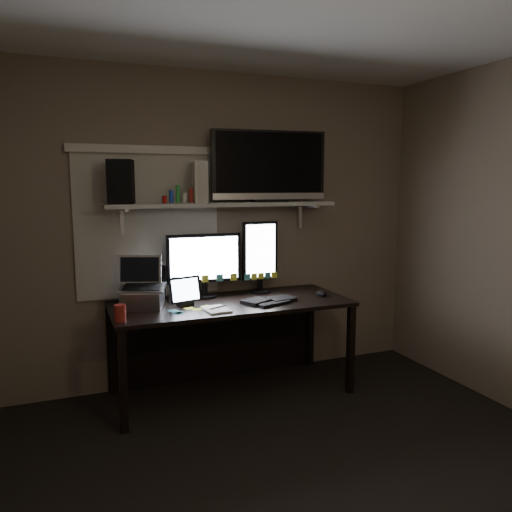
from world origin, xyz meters
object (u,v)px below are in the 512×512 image
laptop (142,283)px  desk (227,320)px  speaker (121,182)px  keyboard (269,300)px  mouse (322,293)px  monitor_landscape (204,265)px  monitor_portrait (260,257)px  tv (269,166)px  tablet (185,291)px  cup (120,313)px  game_console (198,182)px

laptop → desk: bearing=24.5°
speaker → keyboard: bearing=-1.6°
desk → laptop: size_ratio=4.94×
mouse → monitor_landscape: bearing=165.1°
desk → monitor_portrait: 0.59m
desk → tv: tv is taller
keyboard → tablet: size_ratio=1.65×
keyboard → tablet: bearing=152.2°
desk → monitor_portrait: monitor_portrait is taller
speaker → monitor_portrait: bearing=16.2°
monitor_portrait → tablet: bearing=-162.1°
mouse → tv: (-0.35, 0.27, 1.01)m
cup → speaker: bearing=78.7°
laptop → speaker: speaker is taller
keyboard → game_console: 1.05m
desk → keyboard: 0.40m
laptop → speaker: (-0.11, 0.13, 0.73)m
cup → monitor_landscape: bearing=33.8°
tablet → tv: size_ratio=0.27×
monitor_landscape → tv: bearing=-1.9°
tv → game_console: tv is taller
keyboard → mouse: mouse is taller
keyboard → game_console: game_console is taller
monitor_landscape → laptop: size_ratio=1.63×
monitor_portrait → game_console: (-0.52, -0.01, 0.60)m
monitor_landscape → speaker: 0.90m
laptop → tv: bearing=26.6°
cup → speaker: (0.09, 0.44, 0.85)m
tv → mouse: bearing=-32.7°
laptop → tv: size_ratio=0.39×
monitor_portrait → keyboard: 0.44m
mouse → game_console: bearing=166.2°
mouse → monitor_portrait: bearing=147.3°
tablet → laptop: size_ratio=0.69×
laptop → game_console: (0.47, 0.15, 0.72)m
monitor_landscape → monitor_portrait: (0.48, 0.00, 0.04)m
desk → speaker: (-0.76, 0.07, 1.08)m
desk → laptop: 0.75m
tv → speaker: size_ratio=2.97×
monitor_portrait → mouse: (0.41, -0.30, -0.28)m
monitor_landscape → monitor_portrait: monitor_portrait is taller
monitor_portrait → cup: monitor_portrait is taller
laptop → tablet: bearing=7.6°
game_console → laptop: bearing=-153.5°
monitor_landscape → laptop: monitor_landscape is taller
mouse → desk: bearing=169.0°
tablet → speaker: bearing=141.3°
tv → laptop: bearing=-168.6°
desk → mouse: (0.74, -0.20, 0.20)m
tablet → game_console: 0.84m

